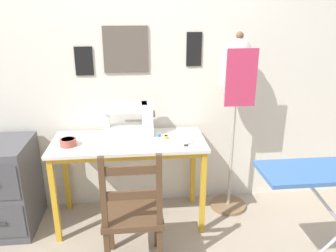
{
  "coord_description": "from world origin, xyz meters",
  "views": [
    {
      "loc": [
        0.06,
        -2.18,
        1.71
      ],
      "look_at": [
        0.31,
        0.24,
        0.86
      ],
      "focal_mm": 35.0,
      "sensor_mm": 36.0,
      "label": 1
    }
  ],
  "objects_px": {
    "wooden_chair": "(133,214)",
    "thread_spool_mid_table": "(166,137)",
    "thread_spool_near_machine": "(159,135)",
    "fabric_bowl": "(68,142)",
    "filing_cabinet": "(9,186)",
    "scissors": "(189,144)",
    "dress_form": "(236,86)",
    "sewing_machine": "(132,120)"
  },
  "relations": [
    {
      "from": "thread_spool_near_machine",
      "to": "wooden_chair",
      "type": "height_order",
      "value": "wooden_chair"
    },
    {
      "from": "sewing_machine",
      "to": "thread_spool_near_machine",
      "type": "xyz_separation_m",
      "value": [
        0.22,
        -0.07,
        -0.11
      ]
    },
    {
      "from": "thread_spool_mid_table",
      "to": "thread_spool_near_machine",
      "type": "bearing_deg",
      "value": 132.21
    },
    {
      "from": "fabric_bowl",
      "to": "wooden_chair",
      "type": "distance_m",
      "value": 0.77
    },
    {
      "from": "sewing_machine",
      "to": "dress_form",
      "type": "distance_m",
      "value": 0.9
    },
    {
      "from": "wooden_chair",
      "to": "thread_spool_mid_table",
      "type": "bearing_deg",
      "value": 63.36
    },
    {
      "from": "scissors",
      "to": "filing_cabinet",
      "type": "xyz_separation_m",
      "value": [
        -1.44,
        0.14,
        -0.37
      ]
    },
    {
      "from": "scissors",
      "to": "filing_cabinet",
      "type": "height_order",
      "value": "filing_cabinet"
    },
    {
      "from": "thread_spool_mid_table",
      "to": "scissors",
      "type": "bearing_deg",
      "value": -37.69
    },
    {
      "from": "dress_form",
      "to": "scissors",
      "type": "bearing_deg",
      "value": -151.55
    },
    {
      "from": "wooden_chair",
      "to": "filing_cabinet",
      "type": "relative_size",
      "value": 1.22
    },
    {
      "from": "fabric_bowl",
      "to": "scissors",
      "type": "relative_size",
      "value": 0.95
    },
    {
      "from": "fabric_bowl",
      "to": "wooden_chair",
      "type": "xyz_separation_m",
      "value": [
        0.48,
        -0.49,
        -0.34
      ]
    },
    {
      "from": "thread_spool_mid_table",
      "to": "dress_form",
      "type": "relative_size",
      "value": 0.02
    },
    {
      "from": "fabric_bowl",
      "to": "filing_cabinet",
      "type": "bearing_deg",
      "value": 172.27
    },
    {
      "from": "fabric_bowl",
      "to": "scissors",
      "type": "xyz_separation_m",
      "value": [
        0.92,
        -0.07,
        -0.03
      ]
    },
    {
      "from": "scissors",
      "to": "thread_spool_mid_table",
      "type": "distance_m",
      "value": 0.21
    },
    {
      "from": "fabric_bowl",
      "to": "dress_form",
      "type": "bearing_deg",
      "value": 6.93
    },
    {
      "from": "thread_spool_mid_table",
      "to": "dress_form",
      "type": "distance_m",
      "value": 0.71
    },
    {
      "from": "thread_spool_near_machine",
      "to": "dress_form",
      "type": "xyz_separation_m",
      "value": [
        0.64,
        0.04,
        0.38
      ]
    },
    {
      "from": "thread_spool_near_machine",
      "to": "thread_spool_mid_table",
      "type": "xyz_separation_m",
      "value": [
        0.05,
        -0.06,
        0.0
      ]
    },
    {
      "from": "fabric_bowl",
      "to": "thread_spool_mid_table",
      "type": "bearing_deg",
      "value": 4.61
    },
    {
      "from": "fabric_bowl",
      "to": "scissors",
      "type": "distance_m",
      "value": 0.92
    },
    {
      "from": "sewing_machine",
      "to": "thread_spool_mid_table",
      "type": "relative_size",
      "value": 11.5
    },
    {
      "from": "sewing_machine",
      "to": "scissors",
      "type": "height_order",
      "value": "sewing_machine"
    },
    {
      "from": "scissors",
      "to": "thread_spool_mid_table",
      "type": "bearing_deg",
      "value": 142.31
    },
    {
      "from": "fabric_bowl",
      "to": "filing_cabinet",
      "type": "relative_size",
      "value": 0.17
    },
    {
      "from": "fabric_bowl",
      "to": "thread_spool_near_machine",
      "type": "relative_size",
      "value": 3.74
    },
    {
      "from": "sewing_machine",
      "to": "dress_form",
      "type": "relative_size",
      "value": 0.26
    },
    {
      "from": "fabric_bowl",
      "to": "thread_spool_near_machine",
      "type": "bearing_deg",
      "value": 9.55
    },
    {
      "from": "scissors",
      "to": "filing_cabinet",
      "type": "bearing_deg",
      "value": 174.59
    },
    {
      "from": "fabric_bowl",
      "to": "dress_form",
      "type": "distance_m",
      "value": 1.4
    },
    {
      "from": "filing_cabinet",
      "to": "dress_form",
      "type": "relative_size",
      "value": 0.48
    },
    {
      "from": "scissors",
      "to": "filing_cabinet",
      "type": "relative_size",
      "value": 0.18
    },
    {
      "from": "dress_form",
      "to": "filing_cabinet",
      "type": "bearing_deg",
      "value": -177.16
    },
    {
      "from": "scissors",
      "to": "thread_spool_near_machine",
      "type": "bearing_deg",
      "value": 139.56
    },
    {
      "from": "wooden_chair",
      "to": "filing_cabinet",
      "type": "xyz_separation_m",
      "value": [
        -1.0,
        0.56,
        -0.05
      ]
    },
    {
      "from": "fabric_bowl",
      "to": "dress_form",
      "type": "height_order",
      "value": "dress_form"
    },
    {
      "from": "filing_cabinet",
      "to": "fabric_bowl",
      "type": "bearing_deg",
      "value": -7.73
    },
    {
      "from": "scissors",
      "to": "wooden_chair",
      "type": "distance_m",
      "value": 0.69
    },
    {
      "from": "scissors",
      "to": "dress_form",
      "type": "distance_m",
      "value": 0.62
    },
    {
      "from": "fabric_bowl",
      "to": "filing_cabinet",
      "type": "xyz_separation_m",
      "value": [
        -0.52,
        0.07,
        -0.39
      ]
    }
  ]
}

